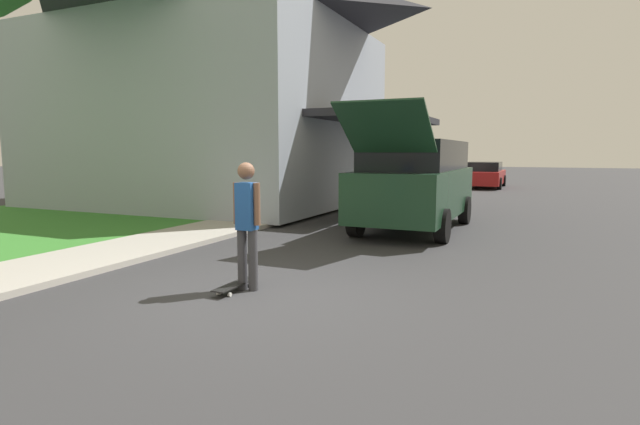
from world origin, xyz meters
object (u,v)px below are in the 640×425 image
Objects in this scene: suv_parked at (416,181)px; car_down_street at (484,175)px; skateboard at (235,285)px; skateboarder at (247,219)px.

car_down_street is (-0.10, 15.63, -0.51)m from suv_parked.
skateboarder is at bearing 46.87° from skateboard.
suv_parked is at bearing 81.52° from skateboard.
skateboard is at bearing -98.48° from suv_parked.
car_down_street reaches higher than skateboard.
skateboarder is (-0.72, -21.78, 0.31)m from car_down_street.
skateboard is (-0.94, -6.28, -1.08)m from suv_parked.
car_down_street is 21.93m from skateboard.
suv_parked is 1.26× the size of car_down_street.
suv_parked is 15.64m from car_down_street.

